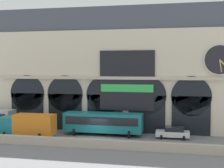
{
  "coord_description": "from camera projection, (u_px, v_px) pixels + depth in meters",
  "views": [
    {
      "loc": [
        10.57,
        -40.19,
        9.59
      ],
      "look_at": [
        1.07,
        5.0,
        7.02
      ],
      "focal_mm": 51.03,
      "sensor_mm": 36.0,
      "label": 1
    }
  ],
  "objects": [
    {
      "name": "ground_plane",
      "position": [
        96.0,
        139.0,
        41.98
      ],
      "size": [
        200.0,
        200.0,
        0.0
      ],
      "primitive_type": "plane",
      "color": "slate"
    },
    {
      "name": "quay_parapet_wall",
      "position": [
        86.0,
        143.0,
        37.49
      ],
      "size": [
        90.0,
        0.7,
        1.05
      ],
      "primitive_type": "cube",
      "color": "#B2A891",
      "rests_on": "ground"
    },
    {
      "name": "car_mideast",
      "position": [
        173.0,
        133.0,
        42.23
      ],
      "size": [
        4.4,
        2.22,
        1.55
      ],
      "color": "white",
      "rests_on": "ground"
    },
    {
      "name": "box_truck_midwest",
      "position": [
        29.0,
        125.0,
        43.13
      ],
      "size": [
        7.5,
        2.91,
        3.12
      ],
      "color": "#19727A",
      "rests_on": "ground"
    },
    {
      "name": "station_building",
      "position": [
        109.0,
        71.0,
        48.65
      ],
      "size": [
        38.1,
        5.12,
        18.42
      ],
      "color": "beige",
      "rests_on": "ground"
    },
    {
      "name": "bus_center",
      "position": [
        103.0,
        122.0,
        44.31
      ],
      "size": [
        11.0,
        3.25,
        3.1
      ],
      "color": "#19727A",
      "rests_on": "ground"
    }
  ]
}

